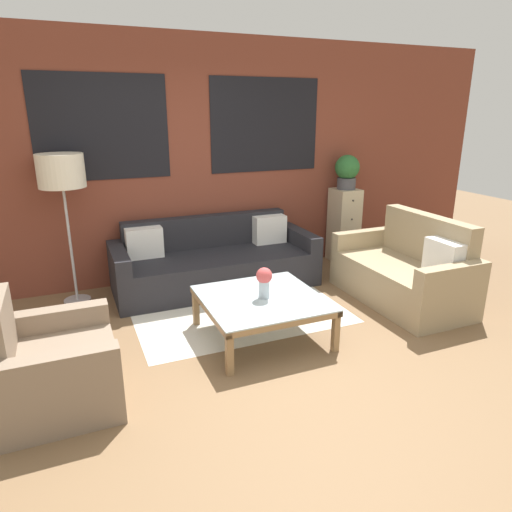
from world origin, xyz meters
The scene contains 11 objects.
ground_plane centered at (0.00, 0.00, 0.00)m, with size 16.00×16.00×0.00m, color brown.
wall_back_brick centered at (0.00, 2.44, 1.41)m, with size 8.40×0.09×2.80m.
rug centered at (0.11, 1.18, 0.00)m, with size 2.10×1.47×0.00m.
couch_dark centered at (0.12, 1.95, 0.28)m, with size 2.31×0.88×0.78m.
settee_vintage centered at (1.87, 0.74, 0.31)m, with size 0.80×1.53×0.92m.
armchair_corner centered at (-1.63, 0.23, 0.28)m, with size 0.80×0.87×0.84m.
coffee_table centered at (0.11, 0.57, 0.34)m, with size 1.03×1.03×0.39m.
floor_lamp centered at (-1.41, 2.10, 1.36)m, with size 0.46×0.46×1.57m.
drawer_cabinet centered at (2.02, 2.19, 0.49)m, with size 0.33×0.37×0.98m.
potted_plant centered at (2.02, 2.19, 1.22)m, with size 0.32×0.32×0.44m.
flower_vase centered at (0.13, 0.55, 0.56)m, with size 0.14×0.14×0.28m.
Camera 1 is at (-1.39, -2.87, 1.98)m, focal length 32.00 mm.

